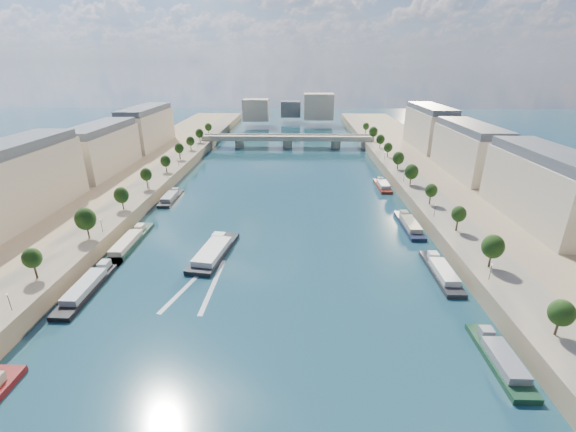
{
  "coord_description": "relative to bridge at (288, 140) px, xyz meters",
  "views": [
    {
      "loc": [
        6.67,
        -35.43,
        53.28
      ],
      "look_at": [
        3.66,
        84.44,
        5.0
      ],
      "focal_mm": 24.0,
      "sensor_mm": 36.0,
      "label": 1
    }
  ],
  "objects": [
    {
      "name": "buildings_right",
      "position": [
        85.0,
        -107.35,
        11.37
      ],
      "size": [
        16.0,
        226.0,
        23.2
      ],
      "color": "beige",
      "rests_on": "ground"
    },
    {
      "name": "pave_right",
      "position": [
        57.0,
        -119.35,
        -0.03
      ],
      "size": [
        14.0,
        520.0,
        0.1
      ],
      "primitive_type": "cube",
      "color": "gray",
      "rests_on": "quay_right"
    },
    {
      "name": "trees_left",
      "position": [
        -55.0,
        -117.35,
        5.39
      ],
      "size": [
        4.8,
        268.8,
        8.26
      ],
      "color": "#382B1E",
      "rests_on": "ground"
    },
    {
      "name": "skyline",
      "position": [
        3.19,
        100.18,
        9.57
      ],
      "size": [
        79.0,
        42.0,
        22.0
      ],
      "color": "beige",
      "rests_on": "ground"
    },
    {
      "name": "trees_right",
      "position": [
        55.0,
        -109.35,
        5.39
      ],
      "size": [
        4.8,
        268.8,
        8.26
      ],
      "color": "#382B1E",
      "rests_on": "ground"
    },
    {
      "name": "quay_left",
      "position": [
        -72.0,
        -119.35,
        -2.58
      ],
      "size": [
        44.0,
        520.0,
        5.0
      ],
      "primitive_type": "cube",
      "color": "#9E8460",
      "rests_on": "ground"
    },
    {
      "name": "moored_barges_left",
      "position": [
        -45.5,
        -175.08,
        -4.24
      ],
      "size": [
        5.0,
        153.98,
        3.6
      ],
      "color": "#1A1C3A",
      "rests_on": "ground"
    },
    {
      "name": "ground",
      "position": [
        0.0,
        -119.35,
        -5.08
      ],
      "size": [
        700.0,
        700.0,
        0.0
      ],
      "primitive_type": "plane",
      "color": "#0E383E",
      "rests_on": "ground"
    },
    {
      "name": "pave_left",
      "position": [
        -57.0,
        -119.35,
        -0.03
      ],
      "size": [
        14.0,
        520.0,
        0.1
      ],
      "primitive_type": "cube",
      "color": "gray",
      "rests_on": "quay_left"
    },
    {
      "name": "bridge",
      "position": [
        0.0,
        0.0,
        0.0
      ],
      "size": [
        112.0,
        12.0,
        8.15
      ],
      "color": "#C1B79E",
      "rests_on": "ground"
    },
    {
      "name": "wake",
      "position": [
        -17.86,
        -170.41,
        -5.06
      ],
      "size": [
        11.48,
        26.02,
        0.04
      ],
      "color": "silver",
      "rests_on": "ground"
    },
    {
      "name": "buildings_left",
      "position": [
        -85.0,
        -107.35,
        11.37
      ],
      "size": [
        16.0,
        226.0,
        23.2
      ],
      "color": "beige",
      "rests_on": "ground"
    },
    {
      "name": "lamps_left",
      "position": [
        -52.5,
        -129.35,
        2.7
      ],
      "size": [
        0.36,
        200.36,
        4.28
      ],
      "color": "black",
      "rests_on": "ground"
    },
    {
      "name": "lamps_right",
      "position": [
        52.5,
        -114.35,
        2.7
      ],
      "size": [
        0.36,
        200.36,
        4.28
      ],
      "color": "black",
      "rests_on": "ground"
    },
    {
      "name": "quay_right",
      "position": [
        72.0,
        -119.35,
        -2.58
      ],
      "size": [
        44.0,
        520.0,
        5.0
      ],
      "primitive_type": "cube",
      "color": "#9E8460",
      "rests_on": "ground"
    },
    {
      "name": "tour_barge",
      "position": [
        -17.86,
        -153.78,
        -4.11
      ],
      "size": [
        11.46,
        27.25,
        3.69
      ],
      "rotation": [
        0.0,
        0.0,
        -0.15
      ],
      "color": "black",
      "rests_on": "ground"
    },
    {
      "name": "moored_barges_right",
      "position": [
        45.5,
        -165.43,
        -4.24
      ],
      "size": [
        5.0,
        169.18,
        3.6
      ],
      "color": "black",
      "rests_on": "ground"
    }
  ]
}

